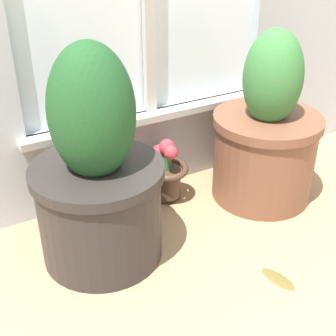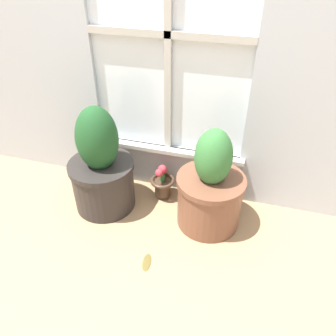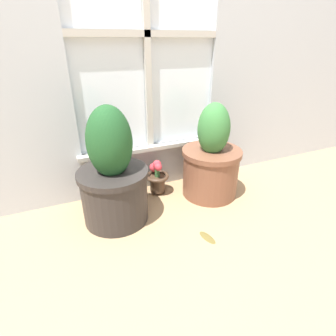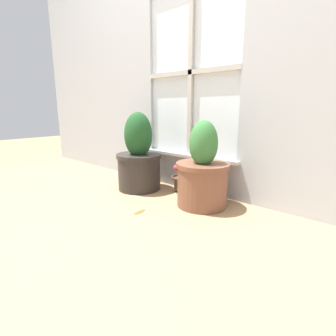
{
  "view_description": "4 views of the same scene",
  "coord_description": "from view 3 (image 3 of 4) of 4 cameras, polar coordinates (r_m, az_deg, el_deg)",
  "views": [
    {
      "loc": [
        -0.67,
        -0.73,
        0.91
      ],
      "look_at": [
        -0.03,
        0.42,
        0.16
      ],
      "focal_mm": 50.0,
      "sensor_mm": 36.0,
      "label": 1
    },
    {
      "loc": [
        0.47,
        -1.0,
        1.32
      ],
      "look_at": [
        0.06,
        0.4,
        0.28
      ],
      "focal_mm": 35.0,
      "sensor_mm": 36.0,
      "label": 2
    },
    {
      "loc": [
        -0.52,
        -0.9,
        0.9
      ],
      "look_at": [
        0.05,
        0.42,
        0.2
      ],
      "focal_mm": 28.0,
      "sensor_mm": 36.0,
      "label": 3
    },
    {
      "loc": [
        1.28,
        -1.1,
        0.66
      ],
      "look_at": [
        -0.04,
        0.38,
        0.21
      ],
      "focal_mm": 28.0,
      "sensor_mm": 36.0,
      "label": 4
    }
  ],
  "objects": [
    {
      "name": "flower_vase",
      "position": [
        1.67,
        -2.3,
        -2.07
      ],
      "size": [
        0.15,
        0.15,
        0.23
      ],
      "color": "#473323",
      "rests_on": "ground_plane"
    },
    {
      "name": "potted_plant_left",
      "position": [
        1.39,
        -11.85,
        -2.08
      ],
      "size": [
        0.37,
        0.37,
        0.63
      ],
      "color": "#2D2826",
      "rests_on": "ground_plane"
    },
    {
      "name": "fallen_leaf",
      "position": [
        1.38,
        8.59,
        -14.65
      ],
      "size": [
        0.06,
        0.12,
        0.01
      ],
      "color": "brown",
      "rests_on": "ground_plane"
    },
    {
      "name": "ground_plane",
      "position": [
        1.37,
        5.3,
        -15.03
      ],
      "size": [
        10.0,
        10.0,
        0.0
      ],
      "primitive_type": "plane",
      "color": "tan"
    },
    {
      "name": "potted_plant_right",
      "position": [
        1.64,
        9.38,
        1.43
      ],
      "size": [
        0.36,
        0.36,
        0.59
      ],
      "color": "brown",
      "rests_on": "ground_plane"
    }
  ]
}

